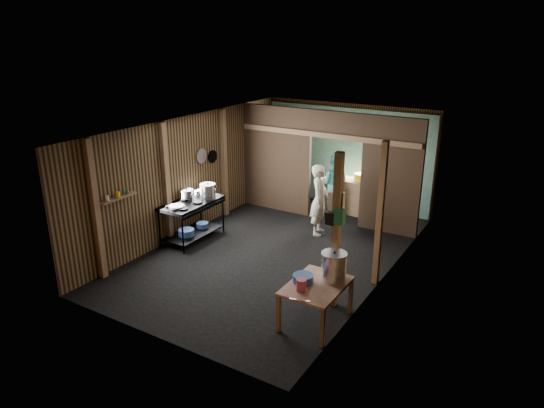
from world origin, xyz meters
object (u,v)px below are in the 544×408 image
Objects in this scene: pink_bucket at (301,285)px; yellow_tub at (361,177)px; prep_table at (316,303)px; stock_pot at (334,267)px; gas_range at (192,221)px; stove_pot_large at (208,192)px; cook at (319,200)px.

pink_bucket is 5.27m from yellow_tub.
prep_table is 2.37× the size of stock_pot.
pink_bucket reaches higher than prep_table.
gas_range is 4.00m from prep_table.
cook is at bearing 34.09° from stove_pot_large.
yellow_tub reaches higher than gas_range.
stove_pot_large is 1.82× the size of pink_bucket.
stove_pot_large reaches higher than prep_table.
prep_table is 3.24× the size of stove_pot_large.
gas_range is 4.31× the size of stove_pot_large.
stove_pot_large is at bearing -127.58° from yellow_tub.
stock_pot is at bearing -17.49° from gas_range.
cook is (-1.68, 2.94, -0.08)m from stock_pot.
cook is at bearing 119.74° from stock_pot.
gas_range is at bearing 157.94° from prep_table.
prep_table is 4.06m from stove_pot_large.
gas_range is at bearing -115.13° from stove_pot_large.
cook is (-1.53, 3.22, 0.47)m from prep_table.
stove_pot_large is (-3.54, 1.87, 0.69)m from prep_table.
gas_range is 4.07m from stock_pot.
stove_pot_large is at bearing 152.21° from prep_table.
pink_bucket is (-0.11, -0.28, 0.42)m from prep_table.
stock_pot reaches higher than prep_table.
stove_pot_large is at bearing 110.42° from cook.
stock_pot is 0.30× the size of cook.
cook reaches higher than yellow_tub.
yellow_tub is at bearing 52.42° from stove_pot_large.
gas_range is at bearing 162.51° from stock_pot.
stock_pot is at bearing 63.17° from prep_table.
cook is (-1.42, 3.51, 0.04)m from pink_bucket.
stove_pot_large is 4.05m from pink_bucket.
gas_range is 0.71m from stove_pot_large.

